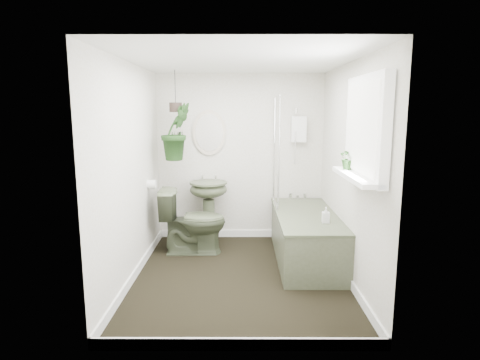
{
  "coord_description": "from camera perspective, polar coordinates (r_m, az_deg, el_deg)",
  "views": [
    {
      "loc": [
        0.01,
        -4.18,
        1.8
      ],
      "look_at": [
        0.0,
        0.15,
        1.05
      ],
      "focal_mm": 30.0,
      "sensor_mm": 36.0,
      "label": 1
    }
  ],
  "objects": [
    {
      "name": "hanging_plant",
      "position": [
        5.2,
        -9.04,
        6.81
      ],
      "size": [
        0.51,
        0.5,
        0.73
      ],
      "primitive_type": "imported",
      "rotation": [
        0.0,
        0.0,
        0.68
      ],
      "color": "black",
      "rests_on": "ceiling"
    },
    {
      "name": "skirting",
      "position": [
        4.53,
        -0.01,
        -12.89
      ],
      "size": [
        2.3,
        2.8,
        0.1
      ],
      "primitive_type": "cube",
      "color": "white",
      "rests_on": "floor"
    },
    {
      "name": "shower_box",
      "position": [
        5.58,
        8.35,
        7.17
      ],
      "size": [
        0.2,
        0.1,
        0.35
      ],
      "primitive_type": "cube",
      "color": "white",
      "rests_on": "wall_back"
    },
    {
      "name": "wall_sconce",
      "position": [
        5.61,
        -8.5,
        5.65
      ],
      "size": [
        0.04,
        0.04,
        0.22
      ],
      "primitive_type": "cylinder",
      "color": "black",
      "rests_on": "wall_back"
    },
    {
      "name": "window_blinds",
      "position": [
        3.63,
        16.82,
        7.03
      ],
      "size": [
        0.01,
        0.86,
        0.76
      ],
      "primitive_type": "cube",
      "color": "white",
      "rests_on": "wall_right"
    },
    {
      "name": "sill_plant",
      "position": [
        3.94,
        15.28,
        3.09
      ],
      "size": [
        0.24,
        0.22,
        0.22
      ],
      "primitive_type": "imported",
      "rotation": [
        0.0,
        0.0,
        0.23
      ],
      "color": "black",
      "rests_on": "window_sill"
    },
    {
      "name": "hanging_pot",
      "position": [
        5.19,
        -9.13,
        10.16
      ],
      "size": [
        0.16,
        0.16,
        0.12
      ],
      "primitive_type": "cylinder",
      "color": "#2C211C",
      "rests_on": "ceiling"
    },
    {
      "name": "oval_mirror",
      "position": [
        5.57,
        -4.41,
        6.73
      ],
      "size": [
        0.46,
        0.03,
        0.62
      ],
      "primitive_type": "ellipsoid",
      "color": "beige",
      "rests_on": "wall_back"
    },
    {
      "name": "floor",
      "position": [
        4.55,
        -0.01,
        -13.59
      ],
      "size": [
        2.3,
        2.8,
        0.02
      ],
      "primitive_type": "cube",
      "color": "black",
      "rests_on": "ground"
    },
    {
      "name": "window_recess",
      "position": [
        3.64,
        17.5,
        7.01
      ],
      "size": [
        0.08,
        1.0,
        0.9
      ],
      "primitive_type": "cube",
      "color": "white",
      "rests_on": "wall_right"
    },
    {
      "name": "bath_screen",
      "position": [
        5.21,
        5.21,
        4.08
      ],
      "size": [
        0.04,
        0.72,
        1.4
      ],
      "primitive_type": null,
      "color": "silver",
      "rests_on": "bathtub"
    },
    {
      "name": "toilet_roll_holder",
      "position": [
        5.08,
        -12.48,
        -0.59
      ],
      "size": [
        0.11,
        0.11,
        0.11
      ],
      "primitive_type": "cylinder",
      "rotation": [
        0.0,
        1.57,
        0.0
      ],
      "color": "white",
      "rests_on": "wall_left"
    },
    {
      "name": "bathtub",
      "position": [
        4.98,
        9.35,
        -7.95
      ],
      "size": [
        0.72,
        1.72,
        0.58
      ],
      "primitive_type": null,
      "color": "#424B34",
      "rests_on": "floor"
    },
    {
      "name": "wall_front",
      "position": [
        2.84,
        -0.1,
        -3.42
      ],
      "size": [
        2.3,
        0.02,
        2.3
      ],
      "primitive_type": "cube",
      "color": "silver",
      "rests_on": "ground"
    },
    {
      "name": "wall_back",
      "position": [
        5.62,
        0.04,
        3.21
      ],
      "size": [
        2.3,
        0.02,
        2.3
      ],
      "primitive_type": "cube",
      "color": "silver",
      "rests_on": "ground"
    },
    {
      "name": "ceiling",
      "position": [
        4.21,
        -0.01,
        16.79
      ],
      "size": [
        2.3,
        2.8,
        0.02
      ],
      "primitive_type": "cube",
      "color": "white",
      "rests_on": "ground"
    },
    {
      "name": "pedestal_sink",
      "position": [
        5.5,
        -4.45,
        -4.6
      ],
      "size": [
        0.58,
        0.52,
        0.86
      ],
      "primitive_type": null,
      "rotation": [
        0.0,
        0.0,
        0.19
      ],
      "color": "#424B34",
      "rests_on": "floor"
    },
    {
      "name": "wall_right",
      "position": [
        4.38,
        15.35,
        0.94
      ],
      "size": [
        0.02,
        2.8,
        2.3
      ],
      "primitive_type": "cube",
      "color": "silver",
      "rests_on": "ground"
    },
    {
      "name": "soap_bottle",
      "position": [
        4.53,
        12.11,
        -4.88
      ],
      "size": [
        0.08,
        0.09,
        0.17
      ],
      "primitive_type": "imported",
      "rotation": [
        0.0,
        0.0,
        -0.08
      ],
      "color": "#322E2E",
      "rests_on": "bathtub"
    },
    {
      "name": "wall_left",
      "position": [
        4.39,
        -15.34,
        0.96
      ],
      "size": [
        0.02,
        2.8,
        2.3
      ],
      "primitive_type": "cube",
      "color": "silver",
      "rests_on": "ground"
    },
    {
      "name": "window_sill",
      "position": [
        3.66,
        16.12,
        0.48
      ],
      "size": [
        0.18,
        1.0,
        0.04
      ],
      "primitive_type": "cube",
      "color": "white",
      "rests_on": "wall_right"
    },
    {
      "name": "toilet",
      "position": [
        5.16,
        -6.69,
        -5.79
      ],
      "size": [
        0.83,
        0.49,
        0.83
      ],
      "primitive_type": "imported",
      "rotation": [
        0.0,
        0.0,
        1.6
      ],
      "color": "#424B34",
      "rests_on": "floor"
    }
  ]
}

